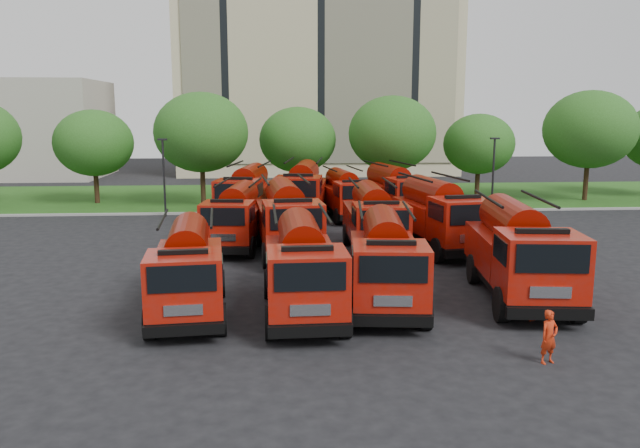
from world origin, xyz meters
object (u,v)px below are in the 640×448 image
at_px(fire_truck_2, 386,261).
at_px(fire_truck_3, 519,252).
at_px(fire_truck_5, 287,219).
at_px(fire_truck_11, 395,192).
at_px(firefighter_2, 529,320).
at_px(firefighter_3, 506,314).
at_px(fire_truck_6, 374,220).
at_px(fire_truck_9, 303,191).
at_px(fire_truck_0, 188,269).
at_px(firefighter_1, 287,328).
at_px(fire_truck_10, 346,194).
at_px(firefighter_0, 547,363).
at_px(fire_truck_8, 247,194).
at_px(firefighter_4, 324,280).
at_px(firefighter_5, 496,251).
at_px(fire_truck_1, 302,267).
at_px(fire_truck_7, 440,215).
at_px(fire_truck_4, 236,217).

relative_size(fire_truck_2, fire_truck_3, 0.92).
bearing_deg(fire_truck_5, fire_truck_11, 49.47).
xyz_separation_m(firefighter_2, firefighter_3, (-0.53, 0.67, 0.00)).
bearing_deg(fire_truck_6, fire_truck_9, 108.53).
bearing_deg(fire_truck_11, fire_truck_0, -130.35).
distance_m(fire_truck_2, firefighter_2, 5.17).
bearing_deg(firefighter_3, fire_truck_2, -34.88).
bearing_deg(fire_truck_5, fire_truck_9, 78.28).
bearing_deg(firefighter_1, fire_truck_3, 36.19).
relative_size(fire_truck_10, firefighter_0, 4.60).
xyz_separation_m(fire_truck_0, fire_truck_8, (1.19, 18.09, 0.20)).
height_order(fire_truck_10, firefighter_3, fire_truck_10).
height_order(fire_truck_6, firefighter_2, fire_truck_6).
bearing_deg(firefighter_2, fire_truck_3, -41.87).
height_order(fire_truck_9, firefighter_4, fire_truck_9).
relative_size(firefighter_1, firefighter_3, 1.01).
distance_m(firefighter_1, firefighter_5, 14.92).
bearing_deg(firefighter_4, firefighter_5, -103.55).
bearing_deg(fire_truck_1, firefighter_0, -38.04).
xyz_separation_m(fire_truck_7, firefighter_4, (-6.21, -5.40, -1.74)).
bearing_deg(fire_truck_5, fire_truck_3, -48.04).
xyz_separation_m(fire_truck_4, fire_truck_9, (3.72, 8.05, 0.24)).
xyz_separation_m(fire_truck_0, fire_truck_5, (3.54, 8.75, 0.20)).
distance_m(firefighter_1, firefighter_3, 7.58).
height_order(fire_truck_1, firefighter_3, fire_truck_1).
distance_m(fire_truck_0, fire_truck_6, 11.74).
height_order(fire_truck_0, firefighter_2, fire_truck_0).
xyz_separation_m(fire_truck_5, firefighter_3, (7.29, -9.66, -1.73)).
xyz_separation_m(fire_truck_5, fire_truck_9, (1.15, 9.83, 0.08)).
height_order(fire_truck_11, firefighter_4, fire_truck_11).
distance_m(fire_truck_10, firefighter_4, 15.41).
bearing_deg(firefighter_3, fire_truck_8, -79.21).
xyz_separation_m(firefighter_0, firefighter_3, (0.39, 4.21, 0.00)).
bearing_deg(firefighter_1, fire_truck_11, 88.62).
bearing_deg(firefighter_0, firefighter_2, 54.78).
bearing_deg(firefighter_5, firefighter_4, 57.10).
bearing_deg(fire_truck_4, firefighter_3, -42.81).
height_order(firefighter_0, firefighter_3, firefighter_3).
bearing_deg(firefighter_2, firefighter_3, 9.19).
distance_m(fire_truck_9, fire_truck_11, 5.97).
height_order(fire_truck_5, firefighter_1, fire_truck_5).
bearing_deg(fire_truck_9, firefighter_4, -81.03).
height_order(fire_truck_5, fire_truck_9, fire_truck_9).
height_order(fire_truck_0, fire_truck_8, fire_truck_8).
distance_m(fire_truck_2, fire_truck_7, 9.88).
xyz_separation_m(fire_truck_2, fire_truck_3, (5.04, 0.50, 0.15)).
height_order(fire_truck_0, firefighter_3, fire_truck_0).
xyz_separation_m(fire_truck_7, firefighter_1, (-7.86, -11.17, -1.74)).
height_order(fire_truck_1, firefighter_0, fire_truck_1).
distance_m(fire_truck_11, firefighter_3, 19.71).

